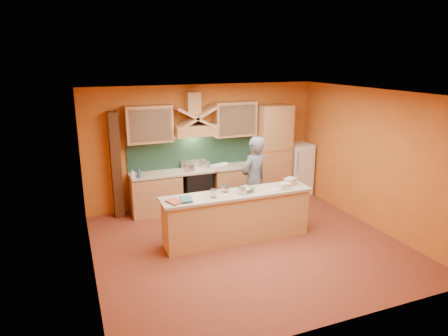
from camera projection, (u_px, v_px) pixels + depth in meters
name	position (u px, v px, depth m)	size (l,w,h in m)	color
floor	(248.00, 245.00, 7.46)	(5.50, 5.00, 0.01)	brown
ceiling	(251.00, 93.00, 6.71)	(5.50, 5.00, 0.01)	white
wall_back	(204.00, 145.00, 9.33)	(5.50, 0.02, 2.80)	#CB6F27
wall_front	(337.00, 227.00, 4.85)	(5.50, 0.02, 2.80)	#CB6F27
wall_left	(87.00, 192.00, 6.11)	(0.02, 5.00, 2.80)	#CB6F27
wall_right	(373.00, 159.00, 8.06)	(0.02, 5.00, 2.80)	#CB6F27
base_cabinet_left	(156.00, 195.00, 8.88)	(1.10, 0.60, 0.86)	tan
base_cabinet_right	(234.00, 185.00, 9.55)	(1.10, 0.60, 0.86)	tan
counter_top	(196.00, 170.00, 9.09)	(3.00, 0.62, 0.04)	beige
stove	(197.00, 189.00, 9.21)	(0.60, 0.58, 0.90)	black
backsplash	(192.00, 153.00, 9.25)	(3.00, 0.03, 0.70)	#19382C
range_hood	(195.00, 130.00, 8.88)	(0.92, 0.50, 0.24)	tan
hood_chimney	(193.00, 103.00, 8.82)	(0.30, 0.30, 0.50)	tan
upper_cabinet_left	(149.00, 124.00, 8.55)	(1.00, 0.35, 0.80)	tan
upper_cabinet_right	(235.00, 119.00, 9.26)	(1.00, 0.35, 0.80)	tan
pantry_column	(272.00, 152.00, 9.71)	(0.80, 0.60, 2.30)	tan
fridge	(298.00, 169.00, 10.11)	(0.58, 0.60, 1.30)	white
trim_column_left	(116.00, 165.00, 8.53)	(0.20, 0.30, 2.30)	#472816
island_body	(237.00, 218.00, 7.58)	(2.80, 0.55, 0.88)	#DEAF71
island_top	(237.00, 194.00, 7.45)	(2.90, 0.62, 0.05)	beige
person	(254.00, 180.00, 8.27)	(0.67, 0.44, 1.85)	slate
pot_large	(190.00, 168.00, 8.95)	(0.24, 0.24, 0.18)	#B5B6BC
pot_small	(205.00, 165.00, 9.22)	(0.18, 0.18, 0.14)	silver
soap_bottle_a	(133.00, 173.00, 8.41)	(0.09, 0.09, 0.20)	silver
soap_bottle_b	(139.00, 172.00, 8.42)	(0.09, 0.09, 0.23)	#305685
bowl_back	(225.00, 165.00, 9.35)	(0.21, 0.21, 0.07)	white
dish_rack	(219.00, 167.00, 9.06)	(0.30, 0.24, 0.11)	white
book_lower	(169.00, 203.00, 6.87)	(0.23, 0.30, 0.03)	#BB5243
book_upper	(180.00, 200.00, 6.99)	(0.21, 0.29, 0.02)	teal
jar_large	(225.00, 188.00, 7.48)	(0.13, 0.13, 0.14)	silver
jar_small	(213.00, 193.00, 7.17)	(0.11, 0.11, 0.16)	silver
kitchen_scale	(242.00, 192.00, 7.33)	(0.13, 0.13, 0.11)	silver
mixing_bowl	(246.00, 189.00, 7.51)	(0.31, 0.31, 0.08)	silver
cloth	(275.00, 189.00, 7.61)	(0.23, 0.17, 0.02)	beige
grocery_bag_a	(290.00, 181.00, 7.88)	(0.22, 0.18, 0.14)	beige
grocery_bag_b	(285.00, 186.00, 7.64)	(0.19, 0.15, 0.12)	beige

